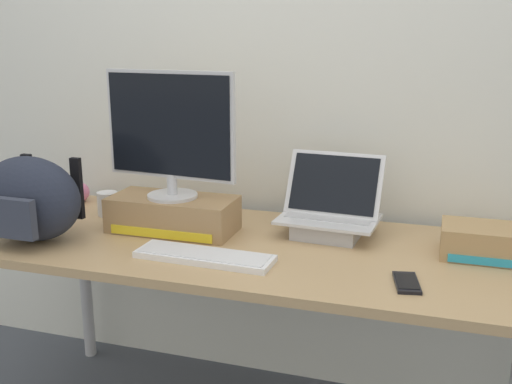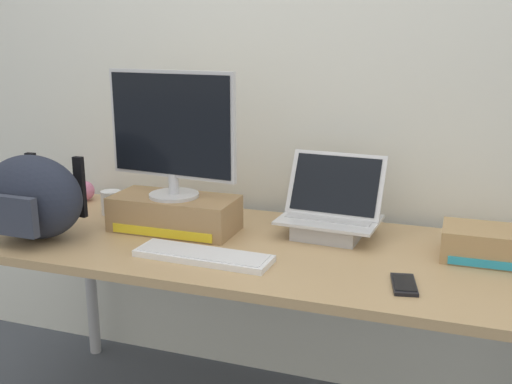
{
  "view_description": "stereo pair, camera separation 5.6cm",
  "coord_description": "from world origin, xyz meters",
  "px_view_note": "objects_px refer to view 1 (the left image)",
  "views": [
    {
      "loc": [
        0.57,
        -1.8,
        1.42
      ],
      "look_at": [
        0.0,
        0.0,
        0.93
      ],
      "focal_mm": 41.74,
      "sensor_mm": 36.0,
      "label": 1
    },
    {
      "loc": [
        0.62,
        -1.78,
        1.42
      ],
      "look_at": [
        0.0,
        0.0,
        0.93
      ],
      "focal_mm": 41.74,
      "sensor_mm": 36.0,
      "label": 2
    }
  ],
  "objects_px": {
    "external_keyboard": "(204,256)",
    "coffee_mug": "(108,204)",
    "open_laptop": "(329,218)",
    "messenger_backpack": "(30,199)",
    "cell_phone": "(407,283)",
    "toner_box_cyan": "(494,243)",
    "desktop_monitor": "(170,133)",
    "plush_toy": "(79,192)",
    "toner_box_yellow": "(173,214)"
  },
  "relations": [
    {
      "from": "toner_box_yellow",
      "to": "open_laptop",
      "type": "xyz_separation_m",
      "value": [
        0.54,
        0.12,
        -0.0
      ]
    },
    {
      "from": "open_laptop",
      "to": "toner_box_yellow",
      "type": "bearing_deg",
      "value": -163.09
    },
    {
      "from": "coffee_mug",
      "to": "external_keyboard",
      "type": "bearing_deg",
      "value": -31.52
    },
    {
      "from": "coffee_mug",
      "to": "toner_box_cyan",
      "type": "xyz_separation_m",
      "value": [
        1.4,
        -0.04,
        0.0
      ]
    },
    {
      "from": "messenger_backpack",
      "to": "external_keyboard",
      "type": "bearing_deg",
      "value": 1.68
    },
    {
      "from": "toner_box_yellow",
      "to": "external_keyboard",
      "type": "relative_size",
      "value": 1.01
    },
    {
      "from": "cell_phone",
      "to": "toner_box_cyan",
      "type": "distance_m",
      "value": 0.39
    },
    {
      "from": "external_keyboard",
      "to": "plush_toy",
      "type": "bearing_deg",
      "value": 150.7
    },
    {
      "from": "toner_box_yellow",
      "to": "cell_phone",
      "type": "height_order",
      "value": "toner_box_yellow"
    },
    {
      "from": "messenger_backpack",
      "to": "toner_box_yellow",
      "type": "bearing_deg",
      "value": 30.81
    },
    {
      "from": "open_laptop",
      "to": "coffee_mug",
      "type": "relative_size",
      "value": 2.94
    },
    {
      "from": "plush_toy",
      "to": "toner_box_cyan",
      "type": "relative_size",
      "value": 0.26
    },
    {
      "from": "messenger_backpack",
      "to": "coffee_mug",
      "type": "xyz_separation_m",
      "value": [
        0.09,
        0.33,
        -0.1
      ]
    },
    {
      "from": "coffee_mug",
      "to": "cell_phone",
      "type": "relative_size",
      "value": 0.79
    },
    {
      "from": "plush_toy",
      "to": "toner_box_cyan",
      "type": "distance_m",
      "value": 1.62
    },
    {
      "from": "toner_box_yellow",
      "to": "plush_toy",
      "type": "height_order",
      "value": "toner_box_yellow"
    },
    {
      "from": "cell_phone",
      "to": "open_laptop",
      "type": "bearing_deg",
      "value": 117.64
    },
    {
      "from": "messenger_backpack",
      "to": "coffee_mug",
      "type": "relative_size",
      "value": 3.15
    },
    {
      "from": "cell_phone",
      "to": "toner_box_cyan",
      "type": "xyz_separation_m",
      "value": [
        0.24,
        0.3,
        0.04
      ]
    },
    {
      "from": "open_laptop",
      "to": "cell_phone",
      "type": "height_order",
      "value": "open_laptop"
    },
    {
      "from": "desktop_monitor",
      "to": "messenger_backpack",
      "type": "bearing_deg",
      "value": -144.91
    },
    {
      "from": "external_keyboard",
      "to": "messenger_backpack",
      "type": "distance_m",
      "value": 0.64
    },
    {
      "from": "toner_box_yellow",
      "to": "desktop_monitor",
      "type": "bearing_deg",
      "value": -97.73
    },
    {
      "from": "external_keyboard",
      "to": "toner_box_yellow",
      "type": "bearing_deg",
      "value": 134.89
    },
    {
      "from": "desktop_monitor",
      "to": "open_laptop",
      "type": "relative_size",
      "value": 1.38
    },
    {
      "from": "open_laptop",
      "to": "external_keyboard",
      "type": "relative_size",
      "value": 0.8
    },
    {
      "from": "coffee_mug",
      "to": "toner_box_cyan",
      "type": "height_order",
      "value": "toner_box_cyan"
    },
    {
      "from": "external_keyboard",
      "to": "toner_box_cyan",
      "type": "bearing_deg",
      "value": 20.64
    },
    {
      "from": "coffee_mug",
      "to": "messenger_backpack",
      "type": "bearing_deg",
      "value": -105.92
    },
    {
      "from": "toner_box_cyan",
      "to": "plush_toy",
      "type": "bearing_deg",
      "value": 173.92
    },
    {
      "from": "cell_phone",
      "to": "toner_box_cyan",
      "type": "relative_size",
      "value": 0.48
    },
    {
      "from": "messenger_backpack",
      "to": "toner_box_cyan",
      "type": "height_order",
      "value": "messenger_backpack"
    },
    {
      "from": "open_laptop",
      "to": "toner_box_cyan",
      "type": "relative_size",
      "value": 1.1
    },
    {
      "from": "cell_phone",
      "to": "plush_toy",
      "type": "height_order",
      "value": "plush_toy"
    },
    {
      "from": "external_keyboard",
      "to": "cell_phone",
      "type": "xyz_separation_m",
      "value": [
        0.62,
        -0.01,
        -0.01
      ]
    },
    {
      "from": "toner_box_yellow",
      "to": "messenger_backpack",
      "type": "xyz_separation_m",
      "value": [
        -0.42,
        -0.24,
        0.08
      ]
    },
    {
      "from": "open_laptop",
      "to": "coffee_mug",
      "type": "bearing_deg",
      "value": -174.21
    },
    {
      "from": "open_laptop",
      "to": "cell_phone",
      "type": "bearing_deg",
      "value": -47.27
    },
    {
      "from": "open_laptop",
      "to": "cell_phone",
      "type": "xyz_separation_m",
      "value": [
        0.29,
        -0.36,
        -0.05
      ]
    },
    {
      "from": "external_keyboard",
      "to": "cell_phone",
      "type": "distance_m",
      "value": 0.62
    },
    {
      "from": "coffee_mug",
      "to": "plush_toy",
      "type": "bearing_deg",
      "value": 148.82
    },
    {
      "from": "toner_box_yellow",
      "to": "plush_toy",
      "type": "bearing_deg",
      "value": 157.0
    },
    {
      "from": "messenger_backpack",
      "to": "toner_box_cyan",
      "type": "bearing_deg",
      "value": 12.4
    },
    {
      "from": "cell_phone",
      "to": "external_keyboard",
      "type": "bearing_deg",
      "value": 168.19
    },
    {
      "from": "open_laptop",
      "to": "coffee_mug",
      "type": "height_order",
      "value": "open_laptop"
    },
    {
      "from": "toner_box_yellow",
      "to": "external_keyboard",
      "type": "xyz_separation_m",
      "value": [
        0.21,
        -0.23,
        -0.05
      ]
    },
    {
      "from": "external_keyboard",
      "to": "coffee_mug",
      "type": "height_order",
      "value": "coffee_mug"
    },
    {
      "from": "toner_box_yellow",
      "to": "desktop_monitor",
      "type": "distance_m",
      "value": 0.29
    },
    {
      "from": "toner_box_yellow",
      "to": "desktop_monitor",
      "type": "relative_size",
      "value": 0.91
    },
    {
      "from": "open_laptop",
      "to": "desktop_monitor",
      "type": "bearing_deg",
      "value": -162.97
    }
  ]
}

